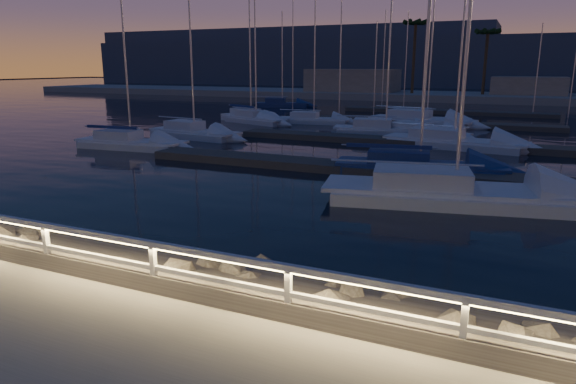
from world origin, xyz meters
name	(u,v)px	position (x,y,z in m)	size (l,w,h in m)	color
ground	(117,282)	(0.00, 0.00, 0.00)	(400.00, 400.00, 0.00)	gray
harbor_water	(410,140)	(0.00, 31.22, -0.97)	(400.00, 440.00, 0.60)	black
guard_rail	(112,247)	(-0.07, 0.00, 0.77)	(44.11, 0.12, 1.06)	silver
riprap	(116,259)	(-1.35, 1.41, -0.20)	(37.16, 3.22, 1.46)	slate
floating_docks	(414,130)	(0.00, 32.50, -0.40)	(22.00, 36.00, 0.40)	#4E4841
far_shore	(468,94)	(-0.12, 74.05, 0.29)	(160.00, 14.00, 5.20)	gray
palm_left	(416,26)	(-8.00, 72.00, 10.14)	(3.00, 3.00, 11.20)	#503D25
palm_center	(488,34)	(2.00, 73.00, 8.78)	(3.00, 3.00, 9.70)	#503D25
distant_hills	(405,64)	(-22.13, 133.69, 4.74)	(230.00, 37.50, 18.00)	#364154
sailboat_a	(192,132)	(-13.94, 22.95, -0.16)	(7.38, 3.02, 12.28)	silver
sailboat_b	(129,142)	(-14.86, 17.33, -0.18)	(7.34, 2.79, 12.23)	silver
sailboat_c	(415,165)	(3.09, 16.80, -0.18)	(8.15, 3.71, 13.36)	navy
sailboat_d	(448,191)	(5.23, 11.94, -0.14)	(10.19, 4.82, 16.62)	silver
sailboat_e	(255,118)	(-14.43, 33.41, -0.18)	(6.99, 4.04, 11.57)	silver
sailboat_f	(383,129)	(-1.91, 30.33, -0.16)	(7.97, 3.70, 13.12)	silver
sailboat_g	(420,131)	(0.82, 30.42, -0.21)	(7.21, 4.45, 11.89)	silver
sailboat_h	(450,141)	(3.53, 26.10, -0.17)	(8.98, 3.71, 14.74)	silver
sailboat_i	(250,117)	(-15.39, 34.22, -0.16)	(7.33, 4.72, 12.27)	silver
sailboat_j	(312,119)	(-9.64, 35.29, -0.20)	(6.77, 2.81, 11.20)	silver
sailboat_k	(419,120)	(-0.70, 38.16, -0.14)	(9.47, 4.57, 15.50)	silver
sailboat_m	(281,104)	(-20.18, 51.18, -0.18)	(6.98, 3.95, 11.54)	navy
sailboat_n	(424,119)	(-0.42, 39.46, -0.17)	(7.52, 2.36, 12.75)	silver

